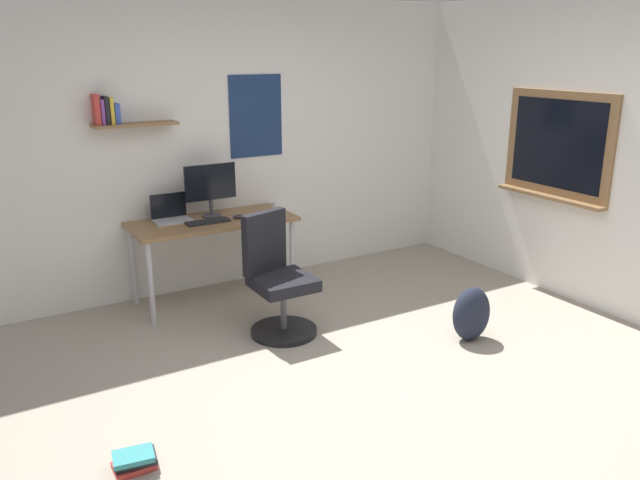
# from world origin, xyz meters

# --- Properties ---
(ground_plane) EXTENTS (5.20, 5.20, 0.00)m
(ground_plane) POSITION_xyz_m (0.00, 0.00, 0.00)
(ground_plane) COLOR #9E9384
(ground_plane) RESTS_ON ground
(wall_back) EXTENTS (5.00, 0.30, 2.60)m
(wall_back) POSITION_xyz_m (-0.01, 2.45, 1.30)
(wall_back) COLOR silver
(wall_back) RESTS_ON ground
(wall_right) EXTENTS (0.22, 5.00, 2.60)m
(wall_right) POSITION_xyz_m (2.45, 0.03, 1.30)
(wall_right) COLOR silver
(wall_right) RESTS_ON ground
(desk) EXTENTS (1.40, 0.62, 0.73)m
(desk) POSITION_xyz_m (-0.31, 2.06, 0.65)
(desk) COLOR olive
(desk) RESTS_ON ground
(office_chair) EXTENTS (0.52, 0.54, 0.95)m
(office_chair) POSITION_xyz_m (-0.15, 1.16, 0.41)
(office_chair) COLOR black
(office_chair) RESTS_ON ground
(laptop) EXTENTS (0.31, 0.21, 0.23)m
(laptop) POSITION_xyz_m (-0.62, 2.21, 0.78)
(laptop) COLOR #ADAFB5
(laptop) RESTS_ON desk
(monitor_primary) EXTENTS (0.46, 0.17, 0.46)m
(monitor_primary) POSITION_xyz_m (-0.27, 2.16, 1.00)
(monitor_primary) COLOR #38383D
(monitor_primary) RESTS_ON desk
(keyboard) EXTENTS (0.37, 0.13, 0.02)m
(keyboard) POSITION_xyz_m (-0.38, 1.98, 0.74)
(keyboard) COLOR black
(keyboard) RESTS_ON desk
(computer_mouse) EXTENTS (0.10, 0.06, 0.03)m
(computer_mouse) POSITION_xyz_m (-0.10, 1.98, 0.75)
(computer_mouse) COLOR #262628
(computer_mouse) RESTS_ON desk
(coffee_mug) EXTENTS (0.08, 0.08, 0.09)m
(coffee_mug) POSITION_xyz_m (0.29, 2.03, 0.77)
(coffee_mug) COLOR silver
(coffee_mug) RESTS_ON desk
(backpack) EXTENTS (0.32, 0.22, 0.43)m
(backpack) POSITION_xyz_m (1.05, 0.28, 0.21)
(backpack) COLOR #1E2333
(backpack) RESTS_ON ground
(book_stack_on_floor) EXTENTS (0.25, 0.20, 0.10)m
(book_stack_on_floor) POSITION_xyz_m (-1.58, 0.03, 0.05)
(book_stack_on_floor) COLOR #C63833
(book_stack_on_floor) RESTS_ON ground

